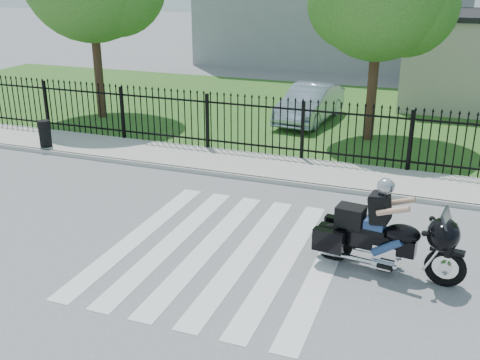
% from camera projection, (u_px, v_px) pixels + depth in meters
% --- Properties ---
extents(ground, '(120.00, 120.00, 0.00)m').
position_uv_depth(ground, '(226.00, 251.00, 11.28)').
color(ground, slate).
rests_on(ground, ground).
extents(crosswalk, '(5.00, 5.50, 0.01)m').
position_uv_depth(crosswalk, '(226.00, 251.00, 11.28)').
color(crosswalk, silver).
rests_on(crosswalk, ground).
extents(sidewalk, '(40.00, 2.00, 0.12)m').
position_uv_depth(sidewalk, '(292.00, 170.00, 15.64)').
color(sidewalk, '#ADAAA3').
rests_on(sidewalk, ground).
extents(curb, '(40.00, 0.12, 0.12)m').
position_uv_depth(curb, '(282.00, 182.00, 14.77)').
color(curb, '#ADAAA3').
rests_on(curb, ground).
extents(grass_strip, '(40.00, 12.00, 0.02)m').
position_uv_depth(grass_strip, '(340.00, 115.00, 21.80)').
color(grass_strip, '#27531C').
rests_on(grass_strip, ground).
extents(iron_fence, '(26.00, 0.04, 1.80)m').
position_uv_depth(iron_fence, '(302.00, 132.00, 16.22)').
color(iron_fence, black).
rests_on(iron_fence, ground).
extents(motorcycle_rider, '(2.83, 1.14, 1.88)m').
position_uv_depth(motorcycle_rider, '(384.00, 233.00, 10.30)').
color(motorcycle_rider, black).
rests_on(motorcycle_rider, ground).
extents(parked_car, '(1.83, 4.20, 1.34)m').
position_uv_depth(parked_car, '(310.00, 103.00, 20.61)').
color(parked_car, '#9FACC8').
rests_on(parked_car, grass_strip).
extents(litter_bin, '(0.39, 0.39, 0.83)m').
position_uv_depth(litter_bin, '(45.00, 134.00, 17.40)').
color(litter_bin, black).
rests_on(litter_bin, sidewalk).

